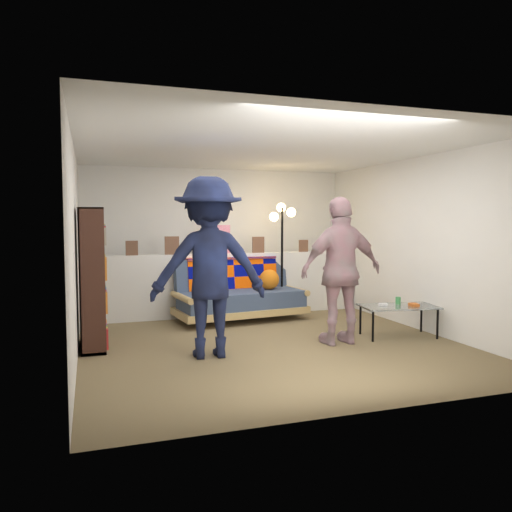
{
  "coord_description": "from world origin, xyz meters",
  "views": [
    {
      "loc": [
        -2.1,
        -5.87,
        1.51
      ],
      "look_at": [
        0.0,
        0.4,
        1.05
      ],
      "focal_mm": 35.0,
      "sensor_mm": 36.0,
      "label": 1
    }
  ],
  "objects_px": {
    "coffee_table": "(399,308)",
    "floor_lamp": "(282,236)",
    "person_right": "(341,271)",
    "person_left": "(209,267)",
    "bookshelf": "(92,283)",
    "futon_sofa": "(240,294)"
  },
  "relations": [
    {
      "from": "coffee_table",
      "to": "floor_lamp",
      "type": "distance_m",
      "value": 2.34
    },
    {
      "from": "floor_lamp",
      "to": "person_right",
      "type": "bearing_deg",
      "value": -90.92
    },
    {
      "from": "person_left",
      "to": "person_right",
      "type": "xyz_separation_m",
      "value": [
        1.67,
        0.03,
        -0.09
      ]
    },
    {
      "from": "person_right",
      "to": "floor_lamp",
      "type": "bearing_deg",
      "value": -92.17
    },
    {
      "from": "bookshelf",
      "to": "person_left",
      "type": "height_order",
      "value": "person_left"
    },
    {
      "from": "futon_sofa",
      "to": "person_left",
      "type": "height_order",
      "value": "person_left"
    },
    {
      "from": "futon_sofa",
      "to": "person_right",
      "type": "height_order",
      "value": "person_right"
    },
    {
      "from": "floor_lamp",
      "to": "futon_sofa",
      "type": "bearing_deg",
      "value": -164.27
    },
    {
      "from": "futon_sofa",
      "to": "bookshelf",
      "type": "distance_m",
      "value": 2.45
    },
    {
      "from": "bookshelf",
      "to": "floor_lamp",
      "type": "distance_m",
      "value": 3.25
    },
    {
      "from": "bookshelf",
      "to": "coffee_table",
      "type": "distance_m",
      "value": 3.89
    },
    {
      "from": "coffee_table",
      "to": "floor_lamp",
      "type": "bearing_deg",
      "value": 113.71
    },
    {
      "from": "futon_sofa",
      "to": "coffee_table",
      "type": "distance_m",
      "value": 2.41
    },
    {
      "from": "floor_lamp",
      "to": "bookshelf",
      "type": "bearing_deg",
      "value": -156.1
    },
    {
      "from": "futon_sofa",
      "to": "coffee_table",
      "type": "xyz_separation_m",
      "value": [
        1.65,
        -1.76,
        -0.01
      ]
    },
    {
      "from": "coffee_table",
      "to": "person_left",
      "type": "height_order",
      "value": "person_left"
    },
    {
      "from": "futon_sofa",
      "to": "person_right",
      "type": "distance_m",
      "value": 2.06
    },
    {
      "from": "futon_sofa",
      "to": "person_right",
      "type": "xyz_separation_m",
      "value": [
        0.75,
        -1.85,
        0.51
      ]
    },
    {
      "from": "futon_sofa",
      "to": "person_left",
      "type": "relative_size",
      "value": 1.02
    },
    {
      "from": "coffee_table",
      "to": "floor_lamp",
      "type": "xyz_separation_m",
      "value": [
        -0.87,
        1.98,
        0.9
      ]
    },
    {
      "from": "coffee_table",
      "to": "futon_sofa",
      "type": "bearing_deg",
      "value": 133.15
    },
    {
      "from": "futon_sofa",
      "to": "floor_lamp",
      "type": "height_order",
      "value": "floor_lamp"
    }
  ]
}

